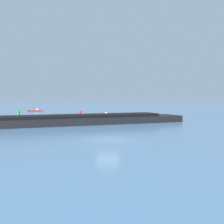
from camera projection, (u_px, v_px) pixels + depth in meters
ground_plane at (108, 139)px, 28.00m from camera, size 400.00×400.00×0.00m
fishing_skiff at (105, 115)px, 63.27m from camera, size 4.24×1.94×0.99m
small_motorboat at (36, 111)px, 83.88m from camera, size 4.80×2.95×0.94m
cargo_barge at (62, 120)px, 42.50m from camera, size 40.46×22.81×5.78m
channel_buoy_red at (80, 113)px, 61.58m from camera, size 0.70×0.70×1.90m
channel_buoy_green at (18, 113)px, 64.00m from camera, size 0.70×0.70×1.90m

